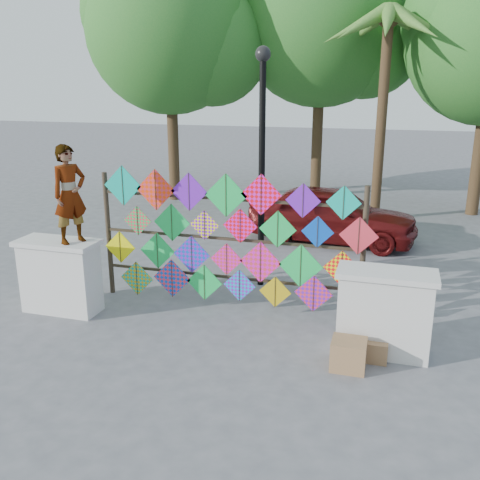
# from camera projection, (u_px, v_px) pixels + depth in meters

# --- Properties ---
(ground) EXTENTS (80.00, 80.00, 0.00)m
(ground) POSITION_uv_depth(u_px,v_px,m) (213.00, 324.00, 8.82)
(ground) COLOR gray
(ground) RESTS_ON ground
(parapet_left) EXTENTS (1.40, 0.65, 1.28)m
(parapet_left) POSITION_uv_depth(u_px,v_px,m) (60.00, 276.00, 9.19)
(parapet_left) COLOR silver
(parapet_left) RESTS_ON ground
(parapet_right) EXTENTS (1.40, 0.65, 1.28)m
(parapet_right) POSITION_uv_depth(u_px,v_px,m) (384.00, 312.00, 7.73)
(parapet_right) COLOR silver
(parapet_right) RESTS_ON ground
(kite_rack) EXTENTS (4.90, 0.24, 2.45)m
(kite_rack) POSITION_uv_depth(u_px,v_px,m) (228.00, 241.00, 9.14)
(kite_rack) COLOR #31271B
(kite_rack) RESTS_ON ground
(tree_west) EXTENTS (5.85, 5.20, 8.01)m
(tree_west) POSITION_uv_depth(u_px,v_px,m) (173.00, 31.00, 16.79)
(tree_west) COLOR #49371F
(tree_west) RESTS_ON ground
(tree_mid) EXTENTS (6.30, 5.60, 8.61)m
(tree_mid) POSITION_uv_depth(u_px,v_px,m) (325.00, 20.00, 17.30)
(tree_mid) COLOR #49371F
(tree_mid) RESTS_ON ground
(palm_tree) EXTENTS (3.62, 3.62, 5.83)m
(palm_tree) POSITION_uv_depth(u_px,v_px,m) (387.00, 39.00, 14.18)
(palm_tree) COLOR #49371F
(palm_tree) RESTS_ON ground
(vendor_woman) EXTENTS (0.61, 0.70, 1.62)m
(vendor_woman) POSITION_uv_depth(u_px,v_px,m) (70.00, 194.00, 8.69)
(vendor_woman) COLOR #99999E
(vendor_woman) RESTS_ON parapet_left
(sedan) EXTENTS (4.27, 2.02, 1.41)m
(sedan) POSITION_uv_depth(u_px,v_px,m) (332.00, 214.00, 13.24)
(sedan) COLOR #540E0F
(sedan) RESTS_ON ground
(lamppost) EXTENTS (0.28, 0.28, 4.46)m
(lamppost) POSITION_uv_depth(u_px,v_px,m) (262.00, 147.00, 9.82)
(lamppost) COLOR black
(lamppost) RESTS_ON ground
(cardboard_box_near) EXTENTS (0.48, 0.42, 0.42)m
(cardboard_box_near) POSITION_uv_depth(u_px,v_px,m) (348.00, 354.00, 7.42)
(cardboard_box_near) COLOR #977649
(cardboard_box_near) RESTS_ON ground
(cardboard_box_far) EXTENTS (0.36, 0.33, 0.31)m
(cardboard_box_far) POSITION_uv_depth(u_px,v_px,m) (375.00, 350.00, 7.67)
(cardboard_box_far) COLOR #977649
(cardboard_box_far) RESTS_ON ground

